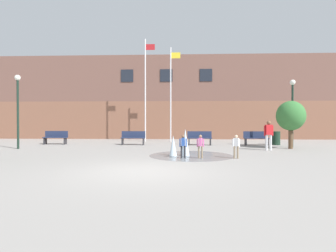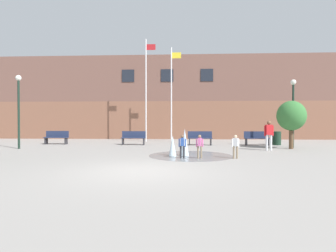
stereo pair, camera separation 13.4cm
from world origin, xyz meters
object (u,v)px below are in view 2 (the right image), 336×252
(child_with_pink_shirt, at_px, (200,145))
(child_running, at_px, (182,145))
(flagpole_left, at_px, (146,87))
(street_tree_near_building, at_px, (291,116))
(lamp_post_right_lane, at_px, (293,103))
(park_bench_far_right, at_px, (257,138))
(child_in_fountain, at_px, (235,145))
(lamp_post_left_lane, at_px, (19,101))
(trash_can, at_px, (277,138))
(park_bench_far_left, at_px, (57,137))
(flagpole_right, at_px, (172,91))
(park_bench_under_right_flagpole, at_px, (200,138))
(adult_in_red, at_px, (269,133))
(park_bench_under_left_flagpole, at_px, (134,138))

(child_with_pink_shirt, bearing_deg, child_running, 108.73)
(flagpole_left, distance_m, street_tree_near_building, 10.62)
(child_with_pink_shirt, xyz_separation_m, lamp_post_right_lane, (5.90, 4.97, 2.05))
(park_bench_far_right, relative_size, child_in_fountain, 1.62)
(child_in_fountain, height_order, lamp_post_left_lane, lamp_post_left_lane)
(lamp_post_right_lane, xyz_separation_m, trash_can, (-0.33, 1.76, -2.18))
(park_bench_far_left, height_order, lamp_post_left_lane, lamp_post_left_lane)
(park_bench_far_right, relative_size, flagpole_left, 0.20)
(child_running, height_order, street_tree_near_building, street_tree_near_building)
(park_bench_far_right, bearing_deg, flagpole_left, 158.61)
(lamp_post_right_lane, relative_size, trash_can, 4.50)
(child_in_fountain, bearing_deg, lamp_post_left_lane, -170.01)
(flagpole_right, distance_m, lamp_post_right_lane, 8.70)
(park_bench_under_right_flagpole, distance_m, street_tree_near_building, 5.62)
(park_bench_far_right, relative_size, child_running, 1.62)
(adult_in_red, bearing_deg, park_bench_far_left, 160.19)
(lamp_post_left_lane, bearing_deg, child_with_pink_shirt, -19.25)
(child_with_pink_shirt, bearing_deg, child_in_fountain, -72.91)
(child_in_fountain, distance_m, lamp_post_right_lane, 6.97)
(park_bench_far_left, bearing_deg, child_running, -37.60)
(flagpole_right, relative_size, lamp_post_left_lane, 1.75)
(lamp_post_left_lane, relative_size, trash_can, 4.66)
(park_bench_under_left_flagpole, bearing_deg, flagpole_left, 81.16)
(lamp_post_right_lane, bearing_deg, park_bench_far_right, 140.72)
(lamp_post_left_lane, xyz_separation_m, trash_can, (15.59, 3.24, -2.26))
(park_bench_far_left, bearing_deg, park_bench_under_left_flagpole, -2.49)
(child_running, bearing_deg, trash_can, 146.04)
(park_bench_under_left_flagpole, bearing_deg, park_bench_under_right_flagpole, -0.18)
(street_tree_near_building, bearing_deg, child_running, -145.88)
(park_bench_far_right, height_order, street_tree_near_building, street_tree_near_building)
(adult_in_red, bearing_deg, lamp_post_right_lane, 35.18)
(park_bench_far_left, relative_size, lamp_post_left_lane, 0.38)
(trash_can, bearing_deg, child_in_fountain, -121.25)
(child_with_pink_shirt, height_order, street_tree_near_building, street_tree_near_building)
(child_with_pink_shirt, height_order, flagpole_left, flagpole_left)
(child_in_fountain, distance_m, trash_can, 7.89)
(adult_in_red, relative_size, lamp_post_left_lane, 0.38)
(park_bench_far_right, relative_size, trash_can, 1.78)
(street_tree_near_building, bearing_deg, flagpole_right, 143.20)
(child_running, xyz_separation_m, adult_in_red, (4.64, 3.29, 0.35))
(trash_can, bearing_deg, lamp_post_right_lane, -79.54)
(park_bench_far_right, xyz_separation_m, adult_in_red, (-0.25, -3.12, 0.45))
(flagpole_right, bearing_deg, adult_in_red, -48.46)
(child_running, bearing_deg, flagpole_right, -166.27)
(adult_in_red, bearing_deg, park_bench_under_left_flagpole, 152.78)
(flagpole_left, height_order, street_tree_near_building, flagpole_left)
(child_with_pink_shirt, relative_size, flagpole_right, 0.13)
(child_running, distance_m, lamp_post_right_lane, 8.54)
(lamp_post_left_lane, bearing_deg, child_in_fountain, -16.96)
(park_bench_under_left_flagpole, bearing_deg, trash_can, 2.13)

